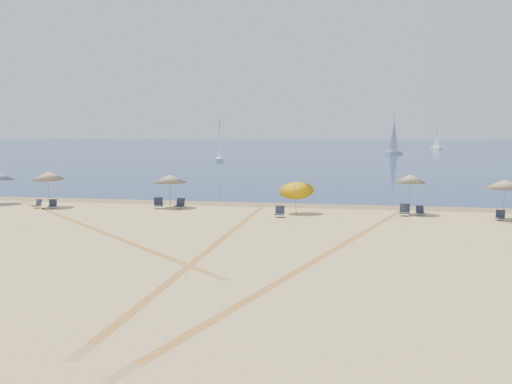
# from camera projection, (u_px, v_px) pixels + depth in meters

# --- Properties ---
(ground) EXTENTS (160.00, 160.00, 0.00)m
(ground) POSITION_uv_depth(u_px,v_px,m) (133.00, 301.00, 17.38)
(ground) COLOR tan
(ground) RESTS_ON ground
(ocean) EXTENTS (500.00, 500.00, 0.00)m
(ocean) POSITION_uv_depth(u_px,v_px,m) (348.00, 145.00, 237.20)
(ocean) COLOR #0C2151
(ocean) RESTS_ON ground
(wet_sand) EXTENTS (500.00, 500.00, 0.00)m
(wet_sand) POSITION_uv_depth(u_px,v_px,m) (266.00, 204.00, 40.83)
(wet_sand) COLOR olive
(wet_sand) RESTS_ON ground
(umbrella_1) EXTENTS (2.11, 2.14, 2.54)m
(umbrella_1) POSITION_uv_depth(u_px,v_px,m) (48.00, 175.00, 39.13)
(umbrella_1) COLOR gray
(umbrella_1) RESTS_ON ground
(umbrella_2) EXTENTS (2.30, 2.30, 2.32)m
(umbrella_2) POSITION_uv_depth(u_px,v_px,m) (170.00, 179.00, 38.98)
(umbrella_2) COLOR gray
(umbrella_2) RESTS_ON ground
(umbrella_3) EXTENTS (2.20, 2.22, 2.44)m
(umbrella_3) POSITION_uv_depth(u_px,v_px,m) (296.00, 187.00, 35.99)
(umbrella_3) COLOR gray
(umbrella_3) RESTS_ON ground
(umbrella_4) EXTENTS (1.94, 1.94, 2.59)m
(umbrella_4) POSITION_uv_depth(u_px,v_px,m) (410.00, 178.00, 35.76)
(umbrella_4) COLOR gray
(umbrella_4) RESTS_ON ground
(umbrella_5) EXTENTS (2.35, 2.35, 2.44)m
(umbrella_5) POSITION_uv_depth(u_px,v_px,m) (505.00, 184.00, 33.46)
(umbrella_5) COLOR gray
(umbrella_5) RESTS_ON ground
(chair_1) EXTENTS (0.65, 0.70, 0.59)m
(chair_1) POSITION_uv_depth(u_px,v_px,m) (37.00, 204.00, 38.86)
(chair_1) COLOR black
(chair_1) RESTS_ON ground
(chair_2) EXTENTS (0.67, 0.72, 0.61)m
(chair_2) POSITION_uv_depth(u_px,v_px,m) (53.00, 204.00, 38.67)
(chair_2) COLOR black
(chair_2) RESTS_ON ground
(chair_3) EXTENTS (0.82, 0.88, 0.73)m
(chair_3) POSITION_uv_depth(u_px,v_px,m) (158.00, 204.00, 38.67)
(chair_3) COLOR black
(chair_3) RESTS_ON ground
(chair_4) EXTENTS (0.66, 0.75, 0.71)m
(chair_4) POSITION_uv_depth(u_px,v_px,m) (180.00, 204.00, 38.52)
(chair_4) COLOR black
(chair_4) RESTS_ON ground
(chair_5) EXTENTS (0.58, 0.68, 0.69)m
(chair_5) POSITION_uv_depth(u_px,v_px,m) (280.00, 212.00, 34.67)
(chair_5) COLOR black
(chair_5) RESTS_ON ground
(chair_6) EXTENTS (0.67, 0.76, 0.73)m
(chair_6) POSITION_uv_depth(u_px,v_px,m) (405.00, 211.00, 35.25)
(chair_6) COLOR black
(chair_6) RESTS_ON ground
(chair_7) EXTENTS (0.58, 0.65, 0.59)m
(chair_7) POSITION_uv_depth(u_px,v_px,m) (420.00, 211.00, 35.43)
(chair_7) COLOR black
(chair_7) RESTS_ON ground
(chair_8) EXTENTS (0.67, 0.73, 0.62)m
(chair_8) POSITION_uv_depth(u_px,v_px,m) (500.00, 216.00, 33.29)
(chair_8) COLOR black
(chair_8) RESTS_ON ground
(sailboat_0) EXTENTS (4.66, 6.03, 9.18)m
(sailboat_0) POSITION_uv_depth(u_px,v_px,m) (394.00, 143.00, 136.95)
(sailboat_0) COLOR white
(sailboat_0) RESTS_ON ocean
(sailboat_1) EXTENTS (3.13, 4.58, 6.78)m
(sailboat_1) POSITION_uv_depth(u_px,v_px,m) (436.00, 143.00, 177.42)
(sailboat_1) COLOR white
(sailboat_1) RESTS_ON ocean
(sailboat_2) EXTENTS (2.65, 5.31, 7.67)m
(sailboat_2) POSITION_uv_depth(u_px,v_px,m) (220.00, 148.00, 103.50)
(sailboat_2) COLOR white
(sailboat_2) RESTS_ON ocean
(tire_tracks) EXTENTS (51.30, 42.25, 0.00)m
(tire_tracks) POSITION_uv_depth(u_px,v_px,m) (202.00, 238.00, 27.71)
(tire_tracks) COLOR tan
(tire_tracks) RESTS_ON ground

